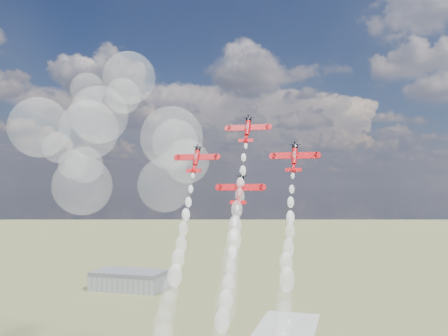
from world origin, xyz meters
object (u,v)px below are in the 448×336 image
Objects in this scene: plane_left at (196,159)px; plane_right at (294,157)px; plane_lead at (247,129)px; plane_slot at (240,189)px; hangar at (129,280)px.

plane_left is 29.29m from plane_right.
plane_lead reaches higher than plane_right.
plane_slot is (14.64, -4.90, -9.01)m from plane_left.
plane_lead is 17.88m from plane_right.
plane_right reaches higher than hangar.
plane_lead is at bearing 90.00° from plane_slot.
plane_right is 1.00× the size of plane_slot.
plane_left is at bearing -57.78° from hangar.
plane_right is at bearing -18.49° from plane_lead.
plane_right is 17.88m from plane_slot.
plane_left is 1.00× the size of plane_slot.
hangar is 225.84m from plane_lead.
plane_left reaches higher than hangar.
plane_slot is (0.00, -9.79, -18.01)m from plane_lead.
plane_left is (-14.64, -4.90, -9.01)m from plane_lead.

